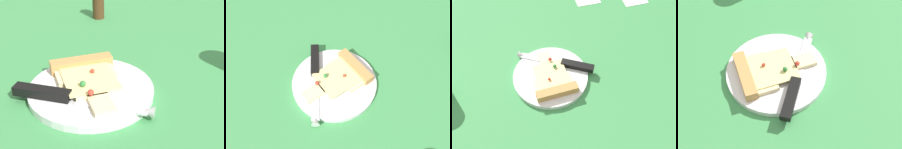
# 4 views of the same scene
# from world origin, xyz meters

# --- Properties ---
(ground_plane) EXTENTS (1.29, 1.29, 0.03)m
(ground_plane) POSITION_xyz_m (-0.00, -0.00, -0.01)
(ground_plane) COLOR #3D8C4C
(ground_plane) RESTS_ON ground
(plate) EXTENTS (0.22, 0.22, 0.01)m
(plate) POSITION_xyz_m (-0.05, 0.08, 0.01)
(plate) COLOR silver
(plate) RESTS_ON ground_plane
(pizza_slice) EXTENTS (0.18, 0.12, 0.02)m
(pizza_slice) POSITION_xyz_m (-0.03, 0.09, 0.02)
(pizza_slice) COLOR beige
(pizza_slice) RESTS_ON plate
(knife) EXTENTS (0.14, 0.22, 0.02)m
(knife) POSITION_xyz_m (-0.09, 0.13, 0.02)
(knife) COLOR silver
(knife) RESTS_ON plate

